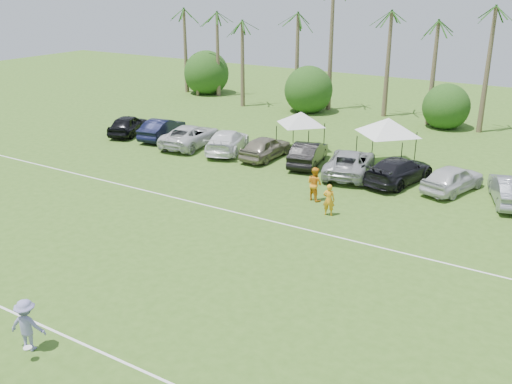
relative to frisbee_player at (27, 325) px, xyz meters
The scene contains 25 objects.
field_lines 7.51m from the frisbee_player, 108.51° to the left, with size 80.00×12.10×0.01m.
palm_tree_0 44.84m from the frisbee_player, 123.32° to the left, with size 2.40×2.40×8.90m.
palm_tree_1 42.48m from the frisbee_player, 117.58° to the left, with size 2.40×2.40×9.90m.
palm_tree_2 40.61m from the frisbee_player, 111.18° to the left, with size 2.40×2.40×10.90m.
palm_tree_4 38.18m from the frisbee_player, 99.74° to the left, with size 2.40×2.40×8.90m.
palm_tree_5 37.88m from the frisbee_player, 93.65° to the left, with size 2.40×2.40×9.90m.
palm_tree_6 38.02m from the frisbee_player, 87.48° to the left, with size 2.40×2.40×10.90m.
bush_tree_0 43.66m from the frisbee_player, 119.30° to the left, with size 4.00×4.00×4.00m.
bush_tree_1 38.99m from the frisbee_player, 102.39° to the left, with size 4.00×4.00×4.00m.
bush_tree_2 38.25m from the frisbee_player, 84.55° to the left, with size 4.00×4.00×4.00m.
sideline_player_a 15.66m from the frisbee_player, 77.34° to the left, with size 0.60×0.40×1.65m, color orange.
sideline_player_b 16.90m from the frisbee_player, 83.60° to the left, with size 0.90×0.70×1.85m, color orange.
canopy_tent_left 25.38m from the frisbee_player, 97.48° to the left, with size 3.85×3.85×3.12m.
canopy_tent_right 25.01m from the frisbee_player, 83.01° to the left, with size 4.46×4.46×3.61m.
frisbee_player is the anchor object (origin of this frame).
parked_car_0 27.32m from the frisbee_player, 127.02° to the left, with size 1.80×4.47×1.52m, color black.
parked_car_1 25.95m from the frisbee_player, 121.10° to the left, with size 1.61×4.62×1.52m, color black.
parked_car_2 24.12m from the frisbee_player, 115.45° to the left, with size 2.53×5.48×1.52m, color silver.
parked_car_3 23.14m from the frisbee_player, 108.46° to the left, with size 2.13×5.25×1.52m, color white.
parked_car_4 22.42m from the frisbee_player, 101.02° to the left, with size 1.80×4.47×1.52m, color gray.
parked_car_5 22.26m from the frisbee_player, 93.21° to the left, with size 1.61×4.62×1.52m, color black.
parked_car_6 21.88m from the frisbee_player, 85.30° to the left, with size 2.53×5.48×1.52m, color #A0A1A2.
parked_car_7 22.45m from the frisbee_player, 77.57° to the left, with size 2.13×5.25×1.52m, color black.
parked_car_8 23.45m from the frisbee_player, 70.38° to the left, with size 1.80×4.47×1.52m, color silver.
parked_car_9 24.40m from the frisbee_player, 63.43° to the left, with size 1.61×4.62×1.52m, color gray.
Camera 1 is at (16.70, -8.40, 11.22)m, focal length 40.00 mm.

